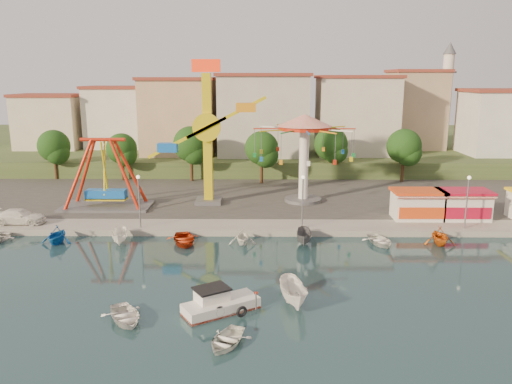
{
  "coord_description": "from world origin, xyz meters",
  "views": [
    {
      "loc": [
        3.95,
        -34.27,
        15.1
      ],
      "look_at": [
        3.44,
        14.0,
        4.0
      ],
      "focal_mm": 35.0,
      "sensor_mm": 36.0,
      "label": 1
    }
  ],
  "objects_px": {
    "wave_swinger": "(304,138)",
    "rowboat_a": "(125,316)",
    "skiff": "(294,293)",
    "cabin_motorboat": "(219,305)",
    "van": "(20,217)",
    "kamikaze_tower": "(211,138)",
    "pirate_ship_ride": "(105,175)"
  },
  "relations": [
    {
      "from": "wave_swinger",
      "to": "van",
      "type": "distance_m",
      "value": 31.81
    },
    {
      "from": "cabin_motorboat",
      "to": "van",
      "type": "height_order",
      "value": "van"
    },
    {
      "from": "kamikaze_tower",
      "to": "skiff",
      "type": "distance_m",
      "value": 27.76
    },
    {
      "from": "pirate_ship_ride",
      "to": "wave_swinger",
      "type": "xyz_separation_m",
      "value": [
        22.62,
        3.2,
        3.8
      ]
    },
    {
      "from": "wave_swinger",
      "to": "rowboat_a",
      "type": "relative_size",
      "value": 3.21
    },
    {
      "from": "van",
      "to": "pirate_ship_ride",
      "type": "bearing_deg",
      "value": -46.24
    },
    {
      "from": "kamikaze_tower",
      "to": "skiff",
      "type": "relative_size",
      "value": 3.87
    },
    {
      "from": "wave_swinger",
      "to": "skiff",
      "type": "bearing_deg",
      "value": -95.97
    },
    {
      "from": "pirate_ship_ride",
      "to": "skiff",
      "type": "relative_size",
      "value": 2.34
    },
    {
      "from": "rowboat_a",
      "to": "skiff",
      "type": "height_order",
      "value": "skiff"
    },
    {
      "from": "kamikaze_tower",
      "to": "van",
      "type": "distance_m",
      "value": 21.77
    },
    {
      "from": "kamikaze_tower",
      "to": "wave_swinger",
      "type": "bearing_deg",
      "value": 6.23
    },
    {
      "from": "cabin_motorboat",
      "to": "rowboat_a",
      "type": "relative_size",
      "value": 1.46
    },
    {
      "from": "kamikaze_tower",
      "to": "skiff",
      "type": "xyz_separation_m",
      "value": [
        7.94,
        -25.52,
        -7.5
      ]
    },
    {
      "from": "pirate_ship_ride",
      "to": "van",
      "type": "bearing_deg",
      "value": -137.01
    },
    {
      "from": "wave_swinger",
      "to": "skiff",
      "type": "relative_size",
      "value": 2.72
    },
    {
      "from": "wave_swinger",
      "to": "cabin_motorboat",
      "type": "height_order",
      "value": "wave_swinger"
    },
    {
      "from": "pirate_ship_ride",
      "to": "kamikaze_tower",
      "type": "distance_m",
      "value": 12.69
    },
    {
      "from": "skiff",
      "to": "van",
      "type": "distance_m",
      "value": 31.72
    },
    {
      "from": "cabin_motorboat",
      "to": "skiff",
      "type": "distance_m",
      "value": 5.12
    },
    {
      "from": "cabin_motorboat",
      "to": "rowboat_a",
      "type": "distance_m",
      "value": 6.02
    },
    {
      "from": "skiff",
      "to": "van",
      "type": "xyz_separation_m",
      "value": [
        -26.74,
        17.05,
        0.51
      ]
    },
    {
      "from": "rowboat_a",
      "to": "kamikaze_tower",
      "type": "bearing_deg",
      "value": 54.28
    },
    {
      "from": "rowboat_a",
      "to": "skiff",
      "type": "relative_size",
      "value": 0.85
    },
    {
      "from": "wave_swinger",
      "to": "rowboat_a",
      "type": "height_order",
      "value": "wave_swinger"
    },
    {
      "from": "kamikaze_tower",
      "to": "rowboat_a",
      "type": "xyz_separation_m",
      "value": [
        -2.91,
        -28.01,
        -7.95
      ]
    },
    {
      "from": "wave_swinger",
      "to": "cabin_motorboat",
      "type": "xyz_separation_m",
      "value": [
        -7.79,
        -27.73,
        -7.72
      ]
    },
    {
      "from": "kamikaze_tower",
      "to": "van",
      "type": "relative_size",
      "value": 3.24
    },
    {
      "from": "kamikaze_tower",
      "to": "wave_swinger",
      "type": "distance_m",
      "value": 10.79
    },
    {
      "from": "kamikaze_tower",
      "to": "cabin_motorboat",
      "type": "height_order",
      "value": "kamikaze_tower"
    },
    {
      "from": "pirate_ship_ride",
      "to": "wave_swinger",
      "type": "height_order",
      "value": "wave_swinger"
    },
    {
      "from": "wave_swinger",
      "to": "skiff",
      "type": "height_order",
      "value": "wave_swinger"
    }
  ]
}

